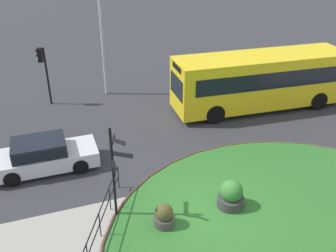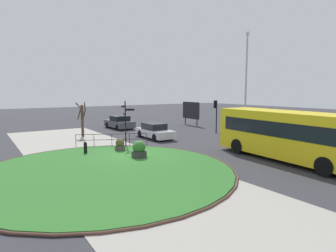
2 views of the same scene
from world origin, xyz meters
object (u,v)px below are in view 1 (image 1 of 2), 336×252
object	(u,v)px
signpost_directional	(114,167)
car_near_lane	(44,156)
bus_yellow	(260,80)
planter_kerbside	(164,217)
traffic_light_near	(43,63)
lamppost_tall	(100,9)
planter_near_signpost	(231,196)

from	to	relation	value
signpost_directional	car_near_lane	world-z (taller)	signpost_directional
bus_yellow	planter_kerbside	distance (m)	11.02
traffic_light_near	lamppost_tall	world-z (taller)	lamppost_tall
signpost_directional	planter_kerbside	size ratio (longest dim) A/B	3.78
signpost_directional	bus_yellow	size ratio (longest dim) A/B	0.36
bus_yellow	planter_kerbside	size ratio (longest dim) A/B	10.49
planter_near_signpost	traffic_light_near	bearing A→B (deg)	115.14
car_near_lane	lamppost_tall	world-z (taller)	lamppost_tall
lamppost_tall	traffic_light_near	bearing A→B (deg)	-173.22
traffic_light_near	lamppost_tall	xyz separation A→B (m)	(3.43, 0.41, 2.58)
signpost_directional	planter_kerbside	distance (m)	2.36
car_near_lane	planter_near_signpost	bearing A→B (deg)	-38.19
car_near_lane	bus_yellow	bearing A→B (deg)	11.88
car_near_lane	lamppost_tall	size ratio (longest dim) A/B	0.45
bus_yellow	traffic_light_near	distance (m)	11.88
bus_yellow	traffic_light_near	xyz separation A→B (m)	(-11.01, 4.39, 0.80)
traffic_light_near	planter_kerbside	xyz separation A→B (m)	(2.89, -11.75, -2.00)
planter_near_signpost	car_near_lane	bearing A→B (deg)	141.47
signpost_directional	planter_near_signpost	distance (m)	4.30
planter_near_signpost	lamppost_tall	bearing A→B (deg)	99.57
car_near_lane	traffic_light_near	distance (m)	7.03
planter_kerbside	bus_yellow	bearing A→B (deg)	42.17
car_near_lane	lamppost_tall	distance (m)	9.33
bus_yellow	traffic_light_near	size ratio (longest dim) A/B	2.95
signpost_directional	planter_kerbside	bearing A→B (deg)	-38.04
traffic_light_near	planter_near_signpost	bearing A→B (deg)	121.70
bus_yellow	planter_near_signpost	xyz separation A→B (m)	(-5.56, -7.22, -1.11)
lamppost_tall	planter_near_signpost	xyz separation A→B (m)	(2.03, -12.02, -4.49)
car_near_lane	traffic_light_near	bearing A→B (deg)	85.02
bus_yellow	planter_kerbside	world-z (taller)	bus_yellow
signpost_directional	bus_yellow	xyz separation A→B (m)	(9.46, 6.30, -0.44)
planter_kerbside	planter_near_signpost	bearing A→B (deg)	2.98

